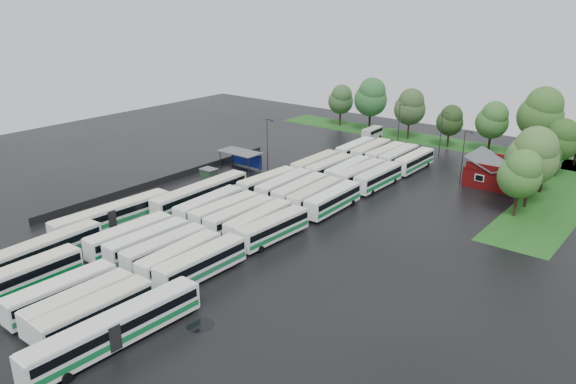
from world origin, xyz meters
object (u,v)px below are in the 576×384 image
Objects in this scene: artic_bus_west_a at (34,254)px; artic_bus_east at (116,329)px; brick_building at (499,175)px; minibus at (372,133)px.

artic_bus_west_a is 21.64m from artic_bus_east.
brick_building is 70.30m from artic_bus_east.
brick_building is at bearing 82.18° from artic_bus_east.
brick_building reaches higher than artic_bus_west_a.
artic_bus_east reaches higher than minibus.
brick_building is at bearing -26.37° from minibus.
artic_bus_west_a is 0.97× the size of artic_bus_east.
artic_bus_east is at bearing -78.49° from minibus.
artic_bus_west_a is 80.35m from minibus.
artic_bus_west_a is at bearing -116.80° from brick_building.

